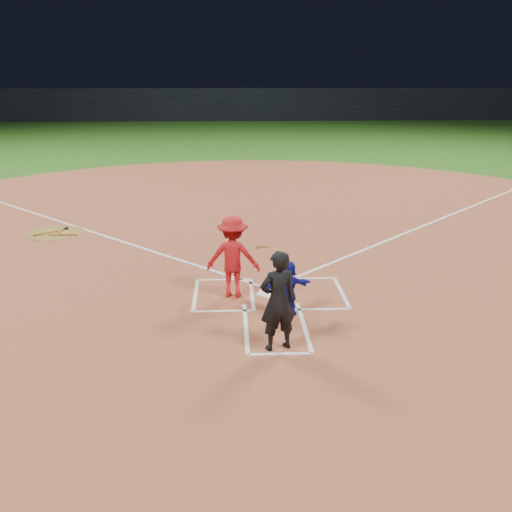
{
  "coord_description": "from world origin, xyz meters",
  "views": [
    {
      "loc": [
        -0.81,
        -11.49,
        4.56
      ],
      "look_at": [
        -0.3,
        -0.4,
        1.0
      ],
      "focal_mm": 40.0,
      "sensor_mm": 36.0,
      "label": 1
    }
  ],
  "objects_px": {
    "on_deck_circle": "(55,233)",
    "umpire": "(278,301)",
    "catcher": "(287,288)",
    "batter_at_plate": "(233,257)",
    "home_plate": "(269,293)"
  },
  "relations": [
    {
      "from": "catcher",
      "to": "umpire",
      "type": "height_order",
      "value": "umpire"
    },
    {
      "from": "catcher",
      "to": "umpire",
      "type": "bearing_deg",
      "value": 64.12
    },
    {
      "from": "home_plate",
      "to": "catcher",
      "type": "relative_size",
      "value": 0.53
    },
    {
      "from": "on_deck_circle",
      "to": "batter_at_plate",
      "type": "bearing_deg",
      "value": -44.97
    },
    {
      "from": "on_deck_circle",
      "to": "umpire",
      "type": "height_order",
      "value": "umpire"
    },
    {
      "from": "catcher",
      "to": "batter_at_plate",
      "type": "xyz_separation_m",
      "value": [
        -1.05,
        1.06,
        0.31
      ]
    },
    {
      "from": "on_deck_circle",
      "to": "umpire",
      "type": "xyz_separation_m",
      "value": [
        6.04,
        -7.79,
        0.88
      ]
    },
    {
      "from": "umpire",
      "to": "on_deck_circle",
      "type": "bearing_deg",
      "value": -70.5
    },
    {
      "from": "on_deck_circle",
      "to": "batter_at_plate",
      "type": "height_order",
      "value": "batter_at_plate"
    },
    {
      "from": "umpire",
      "to": "batter_at_plate",
      "type": "relative_size",
      "value": 1.01
    },
    {
      "from": "home_plate",
      "to": "batter_at_plate",
      "type": "height_order",
      "value": "batter_at_plate"
    },
    {
      "from": "batter_at_plate",
      "to": "home_plate",
      "type": "bearing_deg",
      "value": 6.35
    },
    {
      "from": "catcher",
      "to": "batter_at_plate",
      "type": "distance_m",
      "value": 1.52
    },
    {
      "from": "home_plate",
      "to": "catcher",
      "type": "xyz_separation_m",
      "value": [
        0.28,
        -1.14,
        0.56
      ]
    },
    {
      "from": "home_plate",
      "to": "catcher",
      "type": "bearing_deg",
      "value": 103.68
    }
  ]
}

